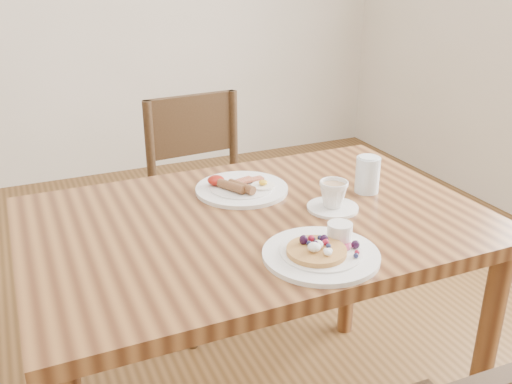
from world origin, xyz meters
TOP-DOWN VIEW (x-y plane):
  - dining_table at (0.00, 0.00)m, footprint 1.20×0.80m
  - chair_far at (0.11, 0.73)m, footprint 0.45×0.45m
  - pancake_plate at (0.05, -0.26)m, footprint 0.27×0.27m
  - breakfast_plate at (0.03, 0.17)m, footprint 0.27×0.27m
  - teacup_saucer at (0.21, -0.04)m, footprint 0.14×0.14m
  - water_glass at (0.36, 0.02)m, footprint 0.07×0.07m

SIDE VIEW (x-z plane):
  - chair_far at x=0.11m, z-range 0.05..0.93m
  - dining_table at x=0.00m, z-range 0.28..1.03m
  - breakfast_plate at x=0.03m, z-range 0.74..0.78m
  - pancake_plate at x=0.05m, z-range 0.74..0.79m
  - teacup_saucer at x=0.21m, z-range 0.74..0.83m
  - water_glass at x=0.36m, z-range 0.75..0.86m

